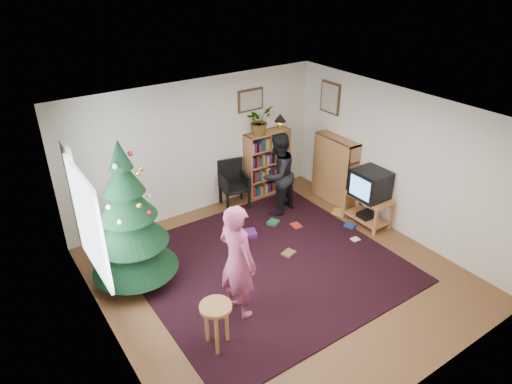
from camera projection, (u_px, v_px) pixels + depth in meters
floor at (278, 275)px, 7.01m from camera, size 5.00×5.00×0.00m
ceiling at (283, 119)px, 5.84m from camera, size 5.00×5.00×0.00m
wall_back at (197, 148)px, 8.25m from camera, size 5.00×0.02×2.50m
wall_front at (430, 305)px, 4.60m from camera, size 5.00×0.02×2.50m
wall_left at (105, 265)px, 5.18m from camera, size 0.02×5.00×2.50m
wall_right at (399, 163)px, 7.67m from camera, size 0.02×5.00×2.50m
rug at (267, 264)px, 7.22m from camera, size 3.80×3.60×0.02m
window_pane at (88, 223)px, 5.51m from camera, size 0.04×1.20×1.40m
curtain at (76, 199)px, 6.04m from camera, size 0.06×0.35×1.60m
picture_back at (251, 100)px, 8.47m from camera, size 0.55×0.03×0.42m
picture_right at (330, 98)px, 8.60m from camera, size 0.03×0.50×0.60m
christmas_tree at (130, 227)px, 6.45m from camera, size 1.25×1.25×2.28m
bookshelf_back at (267, 162)px, 9.13m from camera, size 0.95×0.30×1.30m
bookshelf_right at (335, 169)px, 8.82m from camera, size 0.30×0.95×1.30m
tv_stand at (367, 208)px, 8.19m from camera, size 0.45×0.81×0.55m
crt_tv at (371, 184)px, 7.96m from camera, size 0.53×0.58×0.50m
armchair at (232, 182)px, 8.75m from camera, size 0.59×0.59×0.90m
stool at (216, 315)px, 5.52m from camera, size 0.40×0.40×0.66m
person_standing at (237, 262)px, 5.92m from camera, size 0.51×0.68×1.67m
person_by_chair at (278, 174)px, 8.33m from camera, size 0.91×0.80×1.58m
potted_plant at (259, 121)px, 8.60m from camera, size 0.60×0.56×0.54m
table_lamp at (280, 119)px, 8.88m from camera, size 0.23×0.23×0.31m
floor_clutter at (308, 229)px, 8.07m from camera, size 2.04×1.42×0.08m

